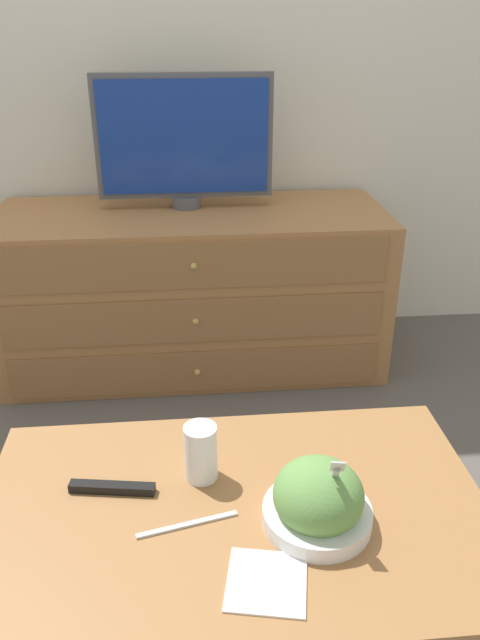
% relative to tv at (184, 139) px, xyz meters
% --- Properties ---
extents(ground_plane, '(12.00, 12.00, 0.00)m').
position_rel_tv_xyz_m(ground_plane, '(-0.13, 0.24, -0.87)').
color(ground_plane, '#56514C').
extents(wall_back, '(12.00, 0.05, 2.60)m').
position_rel_tv_xyz_m(wall_back, '(-0.13, 0.26, 0.43)').
color(wall_back, silver).
rests_on(wall_back, ground_plane).
extents(dresser, '(1.45, 0.57, 0.62)m').
position_rel_tv_xyz_m(dresser, '(0.01, -0.07, -0.56)').
color(dresser, '#9E6B3D').
rests_on(dresser, ground_plane).
extents(tv, '(0.64, 0.11, 0.48)m').
position_rel_tv_xyz_m(tv, '(0.00, 0.00, 0.00)').
color(tv, '#515156').
rests_on(tv, dresser).
extents(coffee_table, '(0.95, 0.59, 0.46)m').
position_rel_tv_xyz_m(coffee_table, '(0.06, -1.44, -0.48)').
color(coffee_table, '#9E6B3D').
rests_on(coffee_table, ground_plane).
extents(takeout_bowl, '(0.20, 0.20, 0.18)m').
position_rel_tv_xyz_m(takeout_bowl, '(0.20, -1.49, -0.37)').
color(takeout_bowl, silver).
rests_on(takeout_bowl, coffee_table).
extents(drink_cup, '(0.07, 0.07, 0.12)m').
position_rel_tv_xyz_m(drink_cup, '(0.00, -1.34, -0.37)').
color(drink_cup, beige).
rests_on(drink_cup, coffee_table).
extents(napkin, '(0.15, 0.15, 0.00)m').
position_rel_tv_xyz_m(napkin, '(0.09, -1.61, -0.42)').
color(napkin, white).
rests_on(napkin, coffee_table).
extents(knife, '(0.18, 0.05, 0.01)m').
position_rel_tv_xyz_m(knife, '(-0.03, -1.47, -0.41)').
color(knife, silver).
rests_on(knife, coffee_table).
extents(remote_control, '(0.17, 0.05, 0.02)m').
position_rel_tv_xyz_m(remote_control, '(-0.17, -1.37, -0.41)').
color(remote_control, black).
rests_on(remote_control, coffee_table).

